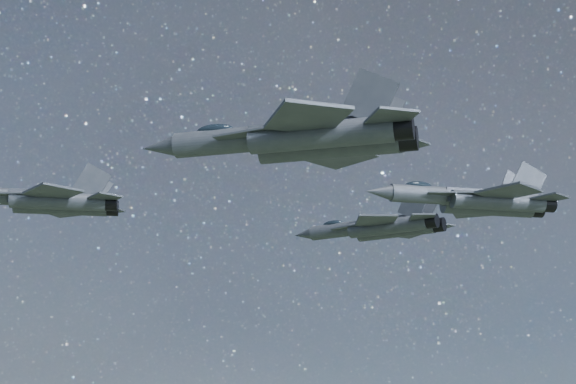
# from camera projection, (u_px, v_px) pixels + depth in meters

# --- Properties ---
(jet_lead) EXTENTS (18.44, 12.27, 4.69)m
(jet_lead) POSITION_uv_depth(u_px,v_px,m) (44.00, 200.00, 76.91)
(jet_lead) COLOR #353A42
(jet_left) EXTENTS (19.30, 12.88, 4.89)m
(jet_left) POSITION_uv_depth(u_px,v_px,m) (380.00, 227.00, 90.83)
(jet_left) COLOR #353A42
(jet_right) EXTENTS (19.70, 13.90, 4.99)m
(jet_right) POSITION_uv_depth(u_px,v_px,m) (302.00, 138.00, 52.51)
(jet_right) COLOR #353A42
(jet_slot) EXTENTS (17.05, 11.21, 4.38)m
(jet_slot) POSITION_uv_depth(u_px,v_px,m) (478.00, 200.00, 68.38)
(jet_slot) COLOR #353A42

